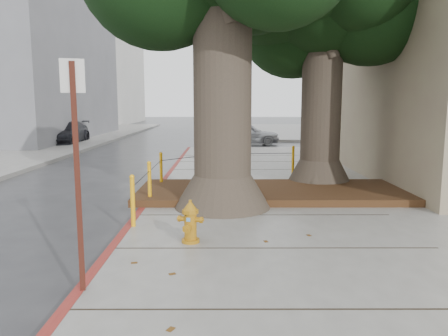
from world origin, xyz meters
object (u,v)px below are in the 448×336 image
Objects in this scene: fire_hydrant at (190,222)px; signpost at (77,163)px; car_dark at (65,133)px; car_red at (407,132)px; car_silver at (246,134)px.

signpost reaches higher than fire_hydrant.
fire_hydrant is 20.14m from car_dark.
fire_hydrant is 22.91m from car_red.
car_red is 0.83× the size of car_dark.
car_dark is at bearing 88.96° from car_silver.
car_silver is at bearing 98.46° from fire_hydrant.
signpost is at bearing 171.58° from car_silver.
car_dark is (-20.20, -1.45, 0.04)m from car_red.
car_silver is 10.01m from car_red.
signpost is 21.38m from car_dark.
car_dark is (-10.32, 0.19, 0.02)m from car_silver.
signpost is 25.05m from car_red.
car_silver is at bearing 99.93° from car_red.
car_dark is (-7.37, 20.04, -1.00)m from signpost.
car_silver is 0.99× the size of car_red.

